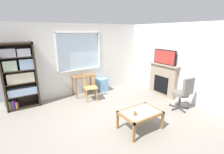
% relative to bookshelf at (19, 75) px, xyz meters
% --- Properties ---
extents(ground, '(5.97, 5.42, 0.02)m').
position_rel_bookshelf_xyz_m(ground, '(1.98, -1.97, -1.03)').
color(ground, gray).
extents(wall_back_with_window, '(4.97, 0.15, 2.51)m').
position_rel_bookshelf_xyz_m(wall_back_with_window, '(1.98, 0.24, 0.19)').
color(wall_back_with_window, silver).
rests_on(wall_back_with_window, ground).
extents(wall_right, '(0.12, 4.62, 2.51)m').
position_rel_bookshelf_xyz_m(wall_right, '(4.52, -1.97, 0.24)').
color(wall_right, silver).
rests_on(wall_right, ground).
extents(bookshelf, '(0.90, 0.38, 1.95)m').
position_rel_bookshelf_xyz_m(bookshelf, '(0.00, 0.00, 0.00)').
color(bookshelf, '#2D2319').
rests_on(bookshelf, ground).
extents(desk_under_window, '(0.81, 0.45, 0.74)m').
position_rel_bookshelf_xyz_m(desk_under_window, '(1.94, -0.11, -0.42)').
color(desk_under_window, brown).
rests_on(desk_under_window, ground).
extents(wooden_chair, '(0.50, 0.49, 0.90)m').
position_rel_bookshelf_xyz_m(wooden_chair, '(1.96, -0.62, -0.56)').
color(wooden_chair, tan).
rests_on(wooden_chair, ground).
extents(plastic_drawer_unit, '(0.35, 0.40, 0.50)m').
position_rel_bookshelf_xyz_m(plastic_drawer_unit, '(2.71, -0.06, -0.77)').
color(plastic_drawer_unit, '#72ADDB').
rests_on(plastic_drawer_unit, ground).
extents(fireplace, '(0.26, 1.20, 1.13)m').
position_rel_bookshelf_xyz_m(fireplace, '(4.37, -1.59, -0.45)').
color(fireplace, gray).
rests_on(fireplace, ground).
extents(tv, '(0.06, 0.90, 0.50)m').
position_rel_bookshelf_xyz_m(tv, '(4.35, -1.59, 0.36)').
color(tv, black).
rests_on(tv, fireplace).
extents(office_chair, '(0.56, 0.58, 1.00)m').
position_rel_bookshelf_xyz_m(office_chair, '(3.91, -2.73, -0.46)').
color(office_chair, slate).
rests_on(office_chair, ground).
extents(coffee_table, '(0.93, 0.64, 0.45)m').
position_rel_bookshelf_xyz_m(coffee_table, '(2.20, -2.80, -0.64)').
color(coffee_table, '#8C9E99').
rests_on(coffee_table, ground).
extents(sippy_cup, '(0.07, 0.07, 0.09)m').
position_rel_bookshelf_xyz_m(sippy_cup, '(1.99, -2.85, -0.53)').
color(sippy_cup, orange).
rests_on(sippy_cup, coffee_table).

